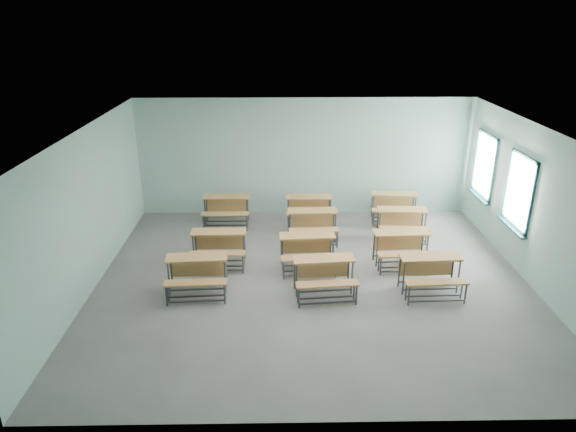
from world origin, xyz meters
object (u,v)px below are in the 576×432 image
Objects in this scene: desk_unit_r1c2 at (402,244)px; desk_unit_r3c2 at (394,203)px; desk_unit_r1c0 at (219,243)px; desk_unit_r1c1 at (308,247)px; desk_unit_r0c2 at (431,270)px; desk_unit_r3c1 at (309,206)px; desk_unit_r2c1 at (313,221)px; desk_unit_r0c0 at (197,270)px; desk_unit_r3c0 at (226,206)px; desk_unit_r2c2 at (402,220)px; desk_unit_r0c1 at (324,271)px.

desk_unit_r1c2 is 0.96× the size of desk_unit_r3c2.
desk_unit_r1c1 is (1.96, -0.24, 0.00)m from desk_unit_r1c0.
desk_unit_r0c2 is 1.26m from desk_unit_r1c2.
desk_unit_r1c2 and desk_unit_r3c1 have the same top height.
desk_unit_r1c0 is at bearing -151.74° from desk_unit_r2c1.
desk_unit_r1c2 is 2.33m from desk_unit_r2c1.
desk_unit_r0c0 is 1.04× the size of desk_unit_r3c0.
desk_unit_r2c1 is (0.20, 1.48, 0.00)m from desk_unit_r1c1.
desk_unit_r0c1 is at bearing -125.76° from desk_unit_r2c2.
desk_unit_r3c0 is (-2.22, 1.08, 0.00)m from desk_unit_r2c1.
desk_unit_r1c0 is 0.97× the size of desk_unit_r2c2.
desk_unit_r1c0 is 0.98× the size of desk_unit_r1c2.
desk_unit_r1c0 is 0.99× the size of desk_unit_r2c1.
desk_unit_r2c1 is 2.22m from desk_unit_r2c2.
desk_unit_r1c1 is 1.04× the size of desk_unit_r3c0.
desk_unit_r2c1 is 0.98× the size of desk_unit_r2c2.
desk_unit_r1c2 is (2.09, 0.12, 0.00)m from desk_unit_r1c1.
desk_unit_r0c2 is 0.99× the size of desk_unit_r1c1.
desk_unit_r0c2 is at bearing -39.70° from desk_unit_r3c0.
desk_unit_r0c1 and desk_unit_r3c1 have the same top height.
desk_unit_r1c2 is (-0.31, 1.22, 0.00)m from desk_unit_r0c2.
desk_unit_r1c1 and desk_unit_r2c2 have the same top height.
desk_unit_r3c0 is at bearing 178.62° from desk_unit_r3c1.
desk_unit_r0c2 is 3.39m from desk_unit_r2c1.
desk_unit_r1c2 is 2.60m from desk_unit_r3c2.
desk_unit_r0c1 and desk_unit_r0c2 have the same top height.
desk_unit_r1c0 and desk_unit_r3c0 have the same top height.
desk_unit_r2c1 is at bearing 42.35° from desk_unit_r0c0.
desk_unit_r3c0 is (-4.42, 3.65, 0.00)m from desk_unit_r0c2.
desk_unit_r3c1 is (2.19, -0.06, 0.00)m from desk_unit_r3c0.
desk_unit_r0c2 and desk_unit_r3c2 have the same top height.
desk_unit_r3c1 is at bearing 89.75° from desk_unit_r2c1.
desk_unit_r0c2 is at bearing -4.06° from desk_unit_r0c0.
desk_unit_r2c1 is at bearing 29.39° from desk_unit_r1c0.
desk_unit_r0c1 is 0.99× the size of desk_unit_r3c2.
desk_unit_r0c1 is 1.05× the size of desk_unit_r1c0.
desk_unit_r0c1 is 1.03× the size of desk_unit_r0c2.
desk_unit_r1c2 is at bearing -0.17° from desk_unit_r1c1.
desk_unit_r0c2 and desk_unit_r1c1 have the same top height.
desk_unit_r1c2 is 1.02× the size of desk_unit_r3c0.
desk_unit_r3c1 is (2.44, 3.52, 0.00)m from desk_unit_r0c0.
desk_unit_r2c2 is 4.55m from desk_unit_r3c0.
desk_unit_r2c1 is at bearing 86.51° from desk_unit_r0c1.
desk_unit_r1c1 is (2.26, 1.03, 0.00)m from desk_unit_r0c0.
desk_unit_r0c0 and desk_unit_r0c2 have the same top height.
desk_unit_r0c0 is at bearing 172.89° from desk_unit_r0c1.
desk_unit_r1c0 is 1.98m from desk_unit_r1c1.
desk_unit_r0c1 is 1.01× the size of desk_unit_r1c1.
desk_unit_r0c1 and desk_unit_r1c1 have the same top height.
desk_unit_r1c2 is (1.83, 1.25, 0.00)m from desk_unit_r0c1.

